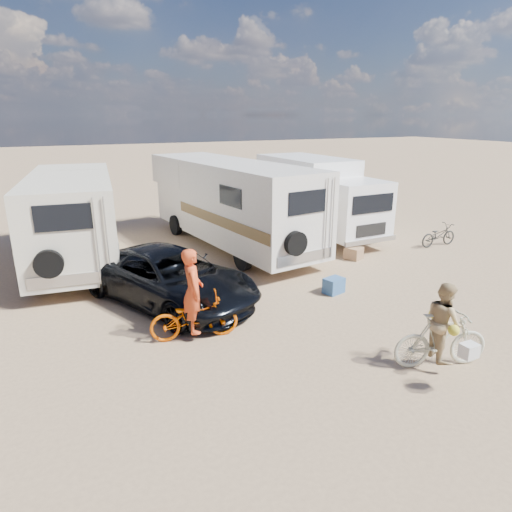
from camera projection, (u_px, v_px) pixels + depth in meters
name	position (u px, v px, depth m)	size (l,w,h in m)	color
ground	(355.00, 323.00, 10.23)	(140.00, 140.00, 0.00)	tan
rv_main	(230.00, 205.00, 15.86)	(2.34, 8.45, 3.02)	white
rv_left	(74.00, 221.00, 13.87)	(2.35, 6.87, 2.82)	silver
box_truck	(318.00, 198.00, 17.38)	(2.25, 6.21, 2.96)	white
dark_suv	(170.00, 277.00, 11.16)	(2.27, 4.92, 1.37)	black
bike_man	(194.00, 317.00, 9.41)	(0.65, 1.86, 0.97)	#E45500
bike_woman	(441.00, 340.00, 8.33)	(0.51, 1.81, 1.09)	beige
rider_man	(193.00, 299.00, 9.28)	(0.66, 0.43, 1.81)	#DD481F
rider_woman	(442.00, 330.00, 8.27)	(0.73, 0.57, 1.50)	tan
bike_parked	(438.00, 235.00, 16.13)	(0.54, 1.55, 0.82)	black
cooler	(334.00, 285.00, 11.92)	(0.52, 0.38, 0.42)	#315D97
crate	(354.00, 253.00, 14.75)	(0.49, 0.49, 0.40)	#936E4C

